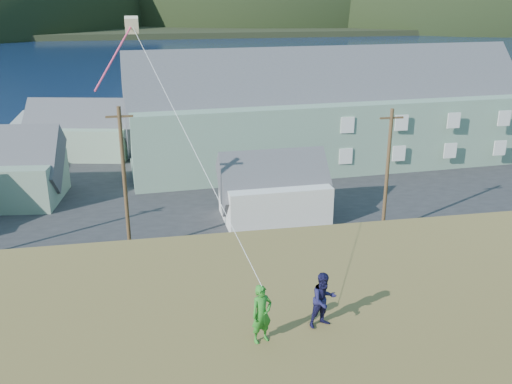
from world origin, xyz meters
The scene contains 14 objects.
ground centered at (0.00, 0.00, 0.00)m, with size 900.00×900.00×0.00m, color #0A1638.
grass_strip centered at (0.00, -2.00, 0.05)m, with size 110.00×8.00×0.10m, color #4C3D19.
waterfront_lot centered at (0.00, 17.00, 0.06)m, with size 72.00×36.00×0.12m, color #28282B.
wharf centered at (-6.00, 40.00, 0.45)m, with size 26.00×14.00×0.90m, color gray.
far_shore centered at (0.00, 330.00, 1.00)m, with size 900.00×320.00×2.00m, color black.
far_hills centered at (35.59, 279.38, 2.00)m, with size 760.00×265.00×143.00m.
lodge centered at (14.21, 19.05, 5.10)m, with size 38.35×12.73×13.29m.
shed_white centered at (5.91, 5.49, 2.39)m, with size 7.92×5.41×6.20m.
shed_palegreen_far centered at (-9.48, 25.75, 2.69)m, with size 11.47×8.01×7.03m.
utility_poles centered at (-2.64, 1.50, 4.60)m, with size 28.98×0.24×9.43m.
parked_cars centered at (-10.92, 21.40, 0.85)m, with size 26.68×12.09×1.52m.
kite_flyer_green centered at (-0.06, -19.74, 8.01)m, with size 0.59×0.39×1.62m, color #267B21.
kite_flyer_navy centered at (1.74, -19.34, 8.00)m, with size 0.78×0.60×1.60m, color #18163E.
kite_rig centered at (-3.04, -12.07, 14.57)m, with size 2.11×4.23×10.43m.
Camera 1 is at (-2.61, -32.36, 15.95)m, focal length 40.00 mm.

